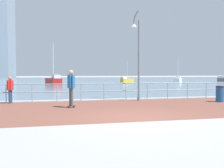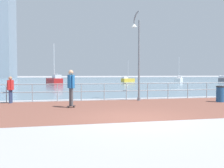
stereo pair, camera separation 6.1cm
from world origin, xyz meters
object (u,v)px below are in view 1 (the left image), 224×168
(sailboat_gray, at_px, (178,79))
(sailboat_red, at_px, (54,81))
(skateboarder, at_px, (71,85))
(lamppost, at_px, (137,51))
(trash_bin, at_px, (220,94))
(bystander, at_px, (10,88))
(sailboat_blue, at_px, (127,80))

(sailboat_gray, height_order, sailboat_red, sailboat_red)
(skateboarder, height_order, sailboat_red, sailboat_red)
(lamppost, distance_m, trash_bin, 5.37)
(bystander, xyz_separation_m, sailboat_red, (2.03, 23.15, -0.27))
(lamppost, distance_m, sailboat_blue, 33.53)
(skateboarder, xyz_separation_m, sailboat_red, (-1.14, 25.69, -0.51))
(skateboarder, bearing_deg, sailboat_gray, 55.15)
(skateboarder, bearing_deg, bystander, 141.31)
(sailboat_gray, bearing_deg, bystander, -130.82)
(lamppost, relative_size, sailboat_red, 0.89)
(trash_bin, distance_m, sailboat_red, 26.92)
(lamppost, relative_size, sailboat_gray, 1.12)
(bystander, bearing_deg, sailboat_gray, 49.18)
(bystander, relative_size, sailboat_red, 0.24)
(lamppost, bearing_deg, skateboarder, -149.37)
(bystander, xyz_separation_m, sailboat_gray, (25.45, 29.47, -0.39))
(lamppost, bearing_deg, sailboat_gray, 58.44)
(trash_bin, height_order, sailboat_red, sailboat_red)
(bystander, relative_size, sailboat_gray, 0.30)
(bystander, bearing_deg, skateboarder, -38.69)
(skateboarder, bearing_deg, trash_bin, 3.64)
(skateboarder, xyz_separation_m, sailboat_gray, (22.28, 32.01, -0.63))
(trash_bin, bearing_deg, sailboat_red, 110.90)
(bystander, height_order, sailboat_gray, sailboat_gray)
(lamppost, bearing_deg, bystander, 179.26)
(sailboat_blue, bearing_deg, trash_bin, -97.12)
(bystander, xyz_separation_m, trash_bin, (11.63, -2.00, -0.38))
(skateboarder, height_order, trash_bin, skateboarder)
(skateboarder, relative_size, sailboat_gray, 0.37)
(lamppost, height_order, sailboat_gray, lamppost)
(sailboat_gray, bearing_deg, lamppost, -121.56)
(skateboarder, xyz_separation_m, bystander, (-3.17, 2.54, -0.24))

